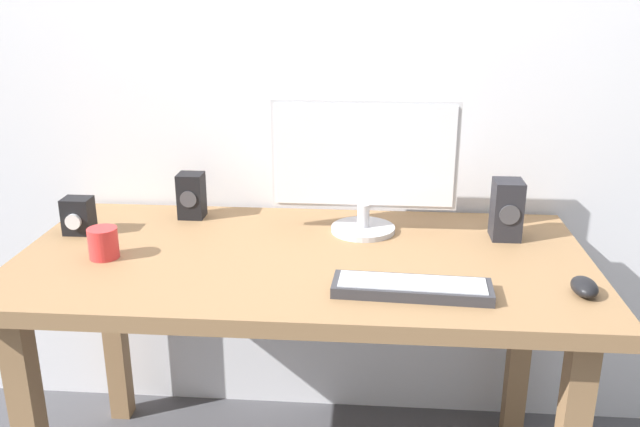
{
  "coord_description": "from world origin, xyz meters",
  "views": [
    {
      "loc": [
        0.19,
        -1.72,
        1.47
      ],
      "look_at": [
        0.05,
        0.0,
        0.88
      ],
      "focal_mm": 38.2,
      "sensor_mm": 36.0,
      "label": 1
    }
  ],
  "objects": [
    {
      "name": "speaker_right",
      "position": [
        0.58,
        0.18,
        0.85
      ],
      "size": [
        0.08,
        0.1,
        0.17
      ],
      "color": "#232328",
      "rests_on": "desk"
    },
    {
      "name": "mouse",
      "position": [
        0.7,
        -0.2,
        0.78
      ],
      "size": [
        0.06,
        0.1,
        0.04
      ],
      "primitive_type": "ellipsoid",
      "rotation": [
        0.0,
        0.0,
        0.01
      ],
      "color": "black",
      "rests_on": "desk"
    },
    {
      "name": "speaker_left",
      "position": [
        -0.38,
        0.28,
        0.83
      ],
      "size": [
        0.08,
        0.08,
        0.14
      ],
      "color": "black",
      "rests_on": "desk"
    },
    {
      "name": "monitor",
      "position": [
        0.16,
        0.2,
        0.97
      ],
      "size": [
        0.54,
        0.19,
        0.39
      ],
      "color": "silver",
      "rests_on": "desk"
    },
    {
      "name": "coffee_mug",
      "position": [
        -0.53,
        -0.07,
        0.8
      ],
      "size": [
        0.08,
        0.08,
        0.08
      ],
      "primitive_type": "cylinder",
      "color": "red",
      "rests_on": "desk"
    },
    {
      "name": "keyboard_primary",
      "position": [
        0.29,
        -0.22,
        0.78
      ],
      "size": [
        0.39,
        0.13,
        0.03
      ],
      "color": "#333338",
      "rests_on": "desk"
    },
    {
      "name": "audio_controller",
      "position": [
        -0.68,
        0.11,
        0.82
      ],
      "size": [
        0.08,
        0.08,
        0.11
      ],
      "color": "black",
      "rests_on": "desk"
    },
    {
      "name": "desk",
      "position": [
        0.0,
        0.0,
        0.67
      ],
      "size": [
        1.56,
        0.79,
        0.76
      ],
      "color": "#936D47",
      "rests_on": "ground_plane"
    }
  ]
}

